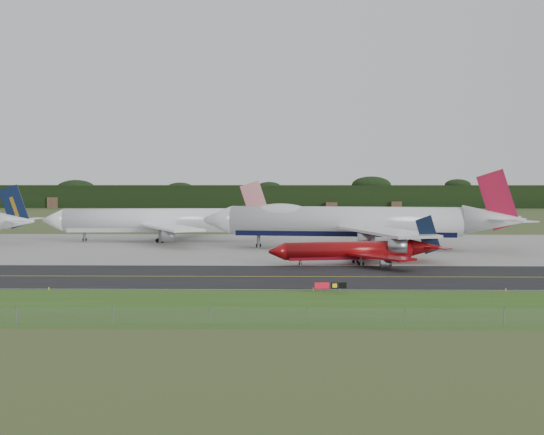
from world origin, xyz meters
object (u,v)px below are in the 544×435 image
at_px(jet_ba_747, 356,222).
at_px(jet_red_737, 358,251).
at_px(taxiway_sign, 330,286).
at_px(jet_star_tail, 160,221).

bearing_deg(jet_ba_747, jet_red_737, -94.69).
bearing_deg(taxiway_sign, jet_star_tail, 114.98).
relative_size(jet_star_tail, taxiway_sign, 12.67).
bearing_deg(taxiway_sign, jet_red_737, 78.21).
height_order(jet_star_tail, taxiway_sign, jet_star_tail).
distance_m(jet_ba_747, jet_star_tail, 55.63).
bearing_deg(jet_star_tail, jet_ba_747, -21.83).
bearing_deg(jet_red_737, jet_star_tail, 133.91).
bearing_deg(jet_star_tail, jet_red_737, -46.09).
relative_size(jet_ba_747, jet_star_tail, 1.24).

